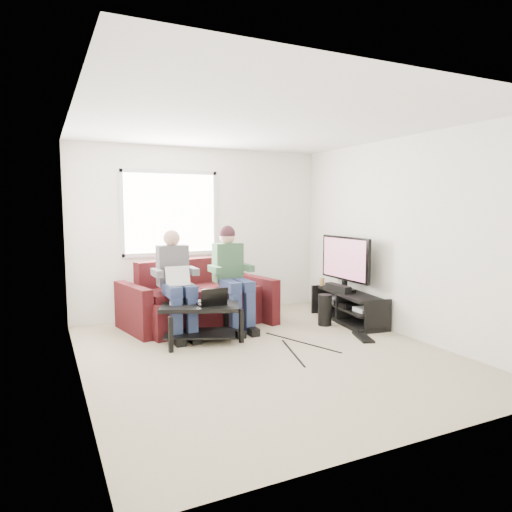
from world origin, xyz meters
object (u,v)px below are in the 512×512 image
object	(u,v)px
subwoofer	(325,310)
coffee_table	(200,314)
end_table	(248,298)
sofa	(197,302)
tv_stand	(348,308)
tv	(345,260)

from	to	relation	value
subwoofer	coffee_table	bearing A→B (deg)	-179.99
coffee_table	subwoofer	size ratio (longest dim) A/B	2.49
end_table	sofa	bearing A→B (deg)	-164.57
tv_stand	subwoofer	bearing A→B (deg)	-177.71
coffee_table	subwoofer	world-z (taller)	coffee_table
subwoofer	tv_stand	bearing A→B (deg)	2.29
sofa	coffee_table	size ratio (longest dim) A/B	1.95
sofa	subwoofer	bearing A→B (deg)	-25.83
sofa	tv	xyz separation A→B (m)	(2.08, -0.68, 0.57)
tv	subwoofer	bearing A→B (deg)	-164.49
sofa	coffee_table	distance (m)	0.83
tv_stand	tv	size ratio (longest dim) A/B	1.28
coffee_table	tv_stand	size ratio (longest dim) A/B	0.79
coffee_table	tv_stand	bearing A→B (deg)	0.43
sofa	coffee_table	xyz separation A→B (m)	(-0.22, -0.80, 0.02)
sofa	subwoofer	size ratio (longest dim) A/B	4.86
sofa	coffee_table	world-z (taller)	sofa
coffee_table	end_table	distance (m)	1.56
tv	end_table	size ratio (longest dim) A/B	1.87
tv_stand	end_table	bearing A→B (deg)	137.93
sofa	tv	bearing A→B (deg)	-18.24
subwoofer	end_table	xyz separation A→B (m)	(-0.73, 1.06, 0.04)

